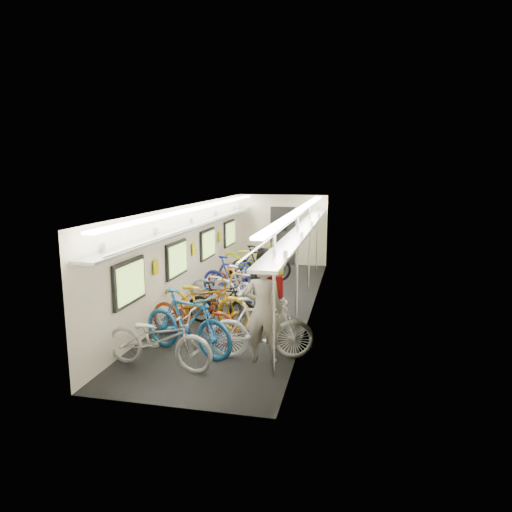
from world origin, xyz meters
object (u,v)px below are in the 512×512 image
at_px(bicycle_0, 159,339).
at_px(passenger_mid, 263,287).
at_px(passenger_near, 263,310).
at_px(bicycle_1, 187,323).
at_px(backpack, 275,287).

xyz_separation_m(bicycle_0, passenger_mid, (1.23, 2.47, 0.33)).
bearing_deg(bicycle_0, passenger_near, -62.59).
bearing_deg(passenger_near, bicycle_0, 21.84).
distance_m(bicycle_1, passenger_near, 1.40).
bearing_deg(bicycle_0, bicycle_1, -15.15).
relative_size(passenger_near, backpack, 4.71).
bearing_deg(bicycle_0, passenger_mid, -20.73).
xyz_separation_m(bicycle_0, bicycle_1, (0.25, 0.65, 0.08)).
xyz_separation_m(bicycle_1, passenger_near, (1.36, -0.01, 0.32)).
bearing_deg(passenger_mid, backpack, 128.35).
bearing_deg(passenger_mid, passenger_near, 122.09).
distance_m(bicycle_0, passenger_near, 1.78).
relative_size(bicycle_0, bicycle_1, 0.99).
relative_size(bicycle_0, backpack, 5.02).
height_order(bicycle_1, backpack, backpack).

